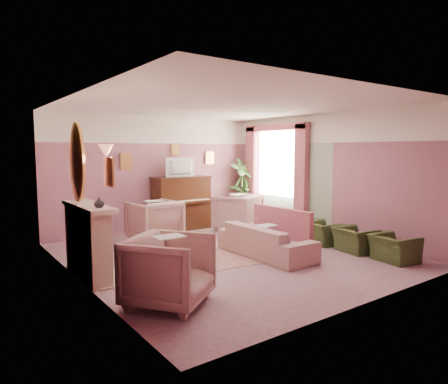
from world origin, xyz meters
TOP-DOWN VIEW (x-y plane):
  - floor at (0.00, 0.00)m, footprint 5.50×6.00m
  - ceiling at (0.00, 0.00)m, footprint 5.50×6.00m
  - wall_back at (0.00, 3.00)m, footprint 5.50×0.02m
  - wall_front at (0.00, -3.00)m, footprint 5.50×0.02m
  - wall_left at (-2.75, 0.00)m, footprint 0.02×6.00m
  - wall_right at (2.75, 0.00)m, footprint 0.02×6.00m
  - picture_rail_band at (0.00, 2.99)m, footprint 5.50×0.01m
  - stripe_panel at (2.73, 1.30)m, footprint 0.01×3.00m
  - fireplace_surround at (-2.59, 0.20)m, footprint 0.30×1.40m
  - fireplace_inset at (-2.49, 0.20)m, footprint 0.18×0.72m
  - fire_ember at (-2.45, 0.20)m, footprint 0.06×0.54m
  - mantel_shelf at (-2.56, 0.20)m, footprint 0.40×1.55m
  - hearth at (-2.39, 0.20)m, footprint 0.55×1.50m
  - mirror_frame at (-2.70, 0.20)m, footprint 0.04×0.72m
  - mirror_glass at (-2.67, 0.20)m, footprint 0.01×0.60m
  - sconce_shade at (-2.62, -0.85)m, footprint 0.20×0.20m
  - piano at (0.50, 2.68)m, footprint 1.40×0.60m
  - piano_keyshelf at (0.50, 2.33)m, footprint 1.30×0.12m
  - piano_keys at (0.50, 2.33)m, footprint 1.20×0.08m
  - piano_top at (0.50, 2.68)m, footprint 1.45×0.65m
  - television at (0.50, 2.63)m, footprint 0.80×0.12m
  - print_back_left at (-0.80, 2.96)m, footprint 0.30×0.03m
  - print_back_right at (1.55, 2.96)m, footprint 0.26×0.03m
  - print_back_mid at (0.50, 2.96)m, footprint 0.22×0.03m
  - print_left_wall at (-2.71, -1.20)m, footprint 0.03×0.28m
  - window_blind at (2.70, 1.55)m, footprint 0.03×1.40m
  - curtain_left at (2.62, 0.63)m, footprint 0.16×0.34m
  - curtain_right at (2.62, 2.47)m, footprint 0.16×0.34m
  - pelmet at (2.62, 1.55)m, footprint 0.16×2.20m
  - mantel_plant at (-2.55, 0.75)m, footprint 0.16×0.16m
  - mantel_vase at (-2.55, -0.30)m, footprint 0.16×0.16m
  - area_rug at (-0.71, 0.16)m, footprint 2.68×2.05m
  - coffee_table at (-0.89, 0.12)m, footprint 1.01×0.52m
  - table_paper at (-0.84, 0.12)m, footprint 0.35×0.28m
  - sofa at (0.51, -0.48)m, footprint 0.68×2.03m
  - sofa_throw at (0.91, -0.48)m, footprint 0.10×1.53m
  - floral_armchair_left at (-0.66, 1.83)m, footprint 0.96×0.96m
  - floral_armchair_right at (1.56, 1.73)m, footprint 0.96×0.96m
  - floral_armchair_front at (-2.08, -1.54)m, footprint 0.96×0.96m
  - olive_chair_a at (2.13, -2.10)m, footprint 0.51×0.73m
  - olive_chair_b at (2.13, -1.28)m, footprint 0.51×0.73m
  - olive_chair_c at (2.13, -0.46)m, footprint 0.51×0.73m
  - olive_chair_d at (2.13, 0.36)m, footprint 0.51×0.73m
  - side_table at (2.26, 2.49)m, footprint 0.52×0.52m
  - side_plant_big at (2.26, 2.49)m, footprint 0.30×0.30m
  - side_plant_small at (2.38, 2.39)m, footprint 0.16×0.16m
  - palm_pot at (2.41, 2.62)m, footprint 0.34×0.34m
  - palm_plant at (2.41, 2.62)m, footprint 0.76×0.76m

SIDE VIEW (x-z plane):
  - floor at x=0.00m, z-range -0.01..0.01m
  - area_rug at x=-0.71m, z-range 0.00..0.01m
  - hearth at x=-2.39m, z-range 0.00..0.02m
  - palm_pot at x=2.41m, z-range 0.00..0.34m
  - fire_ember at x=-2.45m, z-range 0.17..0.27m
  - coffee_table at x=-0.89m, z-range 0.00..0.45m
  - olive_chair_a at x=2.13m, z-range 0.00..0.63m
  - olive_chair_b at x=2.13m, z-range 0.00..0.63m
  - olive_chair_c at x=2.13m, z-range 0.00..0.63m
  - olive_chair_d at x=2.13m, z-range 0.00..0.63m
  - side_table at x=2.26m, z-range 0.00..0.70m
  - fireplace_inset at x=-2.49m, z-range 0.06..0.74m
  - sofa at x=0.51m, z-range 0.00..0.82m
  - table_paper at x=-0.84m, z-range 0.45..0.46m
  - floral_armchair_left at x=-0.66m, z-range 0.00..1.00m
  - floral_armchair_right at x=1.56m, z-range 0.00..1.00m
  - floral_armchair_front at x=-2.08m, z-range 0.00..1.00m
  - fireplace_surround at x=-2.59m, z-range 0.00..1.10m
  - sofa_throw at x=0.91m, z-range 0.32..0.88m
  - piano at x=0.50m, z-range 0.00..1.30m
  - piano_keyshelf at x=0.50m, z-range 0.69..0.75m
  - piano_keys at x=0.50m, z-range 0.75..0.77m
  - side_plant_small at x=2.38m, z-range 0.70..0.98m
  - side_plant_big at x=2.26m, z-range 0.70..1.04m
  - palm_plant at x=2.41m, z-range 0.34..1.78m
  - stripe_panel at x=2.73m, z-range 0.00..2.15m
  - mantel_shelf at x=-2.56m, z-range 1.09..1.16m
  - mantel_vase at x=-2.55m, z-range 1.15..1.31m
  - mantel_plant at x=-2.55m, z-range 1.15..1.43m
  - curtain_left at x=2.62m, z-range 0.00..2.60m
  - curtain_right at x=2.62m, z-range 0.00..2.60m
  - piano_top at x=0.50m, z-range 1.29..1.33m
  - wall_back at x=0.00m, z-range 0.00..2.80m
  - wall_front at x=0.00m, z-range 0.00..2.80m
  - wall_left at x=-2.75m, z-range 0.00..2.80m
  - wall_right at x=2.75m, z-range 0.00..2.80m
  - television at x=0.50m, z-range 1.36..1.84m
  - window_blind at x=2.70m, z-range 0.80..2.60m
  - print_back_left at x=-0.80m, z-range 1.53..1.91m
  - print_left_wall at x=-2.71m, z-range 1.54..1.90m
  - print_back_right at x=1.55m, z-range 1.61..1.95m
  - mirror_frame at x=-2.70m, z-range 1.20..2.40m
  - mirror_glass at x=-2.67m, z-range 1.27..2.33m
  - sconce_shade at x=-2.62m, z-range 1.90..2.06m
  - print_back_mid at x=0.50m, z-range 1.87..2.13m
  - picture_rail_band at x=0.00m, z-range 2.15..2.80m
  - pelmet at x=2.62m, z-range 2.48..2.64m
  - ceiling at x=0.00m, z-range 2.79..2.80m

